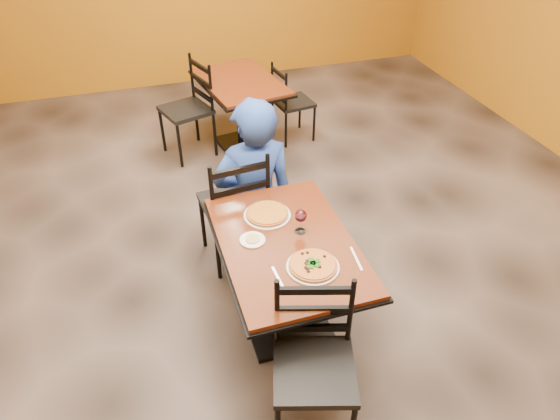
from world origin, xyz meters
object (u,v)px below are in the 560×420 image
object	(u,v)px
pizza_far	(267,213)
side_plate	(253,240)
chair_second_right	(293,103)
diner	(254,180)
plate_main	(313,267)
chair_second_left	(186,111)
pizza_main	(313,265)
chair_main_far	(233,205)
table_second	(241,98)
wine_glass	(301,220)
table_main	(287,265)
plate_far	(267,215)
chair_main_near	(314,372)

from	to	relation	value
pizza_far	side_plate	world-z (taller)	pizza_far
chair_second_right	diner	world-z (taller)	diner
plate_main	pizza_far	xyz separation A→B (m)	(-0.11, 0.55, 0.02)
chair_second_left	pizza_main	bearing A→B (deg)	-11.47
pizza_far	chair_main_far	bearing A→B (deg)	102.94
diner	pizza_main	xyz separation A→B (m)	(0.05, -1.12, 0.11)
table_second	diner	world-z (taller)	diner
table_second	wine_glass	bearing A→B (deg)	-95.12
diner	table_main	bearing A→B (deg)	88.73
chair_second_right	plate_far	distance (m)	2.48
chair_second_left	pizza_main	world-z (taller)	chair_second_left
chair_main_near	side_plate	world-z (taller)	chair_main_near
table_second	plate_main	size ratio (longest dim) A/B	3.90
chair_second_right	side_plate	distance (m)	2.74
chair_main_near	chair_second_left	xyz separation A→B (m)	(-0.15, 3.30, 0.02)
table_second	chair_main_near	bearing A→B (deg)	-97.35
table_main	chair_second_left	distance (m)	2.57
side_plate	wine_glass	bearing A→B (deg)	-0.74
pizza_main	pizza_far	xyz separation A→B (m)	(-0.11, 0.55, 0.00)
chair_main_near	chair_main_far	xyz separation A→B (m)	(-0.07, 1.56, 0.02)
table_second	chair_main_near	distance (m)	3.33
chair_main_near	pizza_far	bearing A→B (deg)	104.27
pizza_far	side_plate	size ratio (longest dim) A/B	1.75
table_main	chair_second_right	bearing A→B (deg)	70.26
wine_glass	chair_second_left	bearing A→B (deg)	98.23
table_main	diner	bearing A→B (deg)	88.80
table_main	plate_main	size ratio (longest dim) A/B	3.97
diner	plate_main	size ratio (longest dim) A/B	4.29
plate_main	pizza_main	size ratio (longest dim) A/B	1.09
chair_second_left	plate_far	xyz separation A→B (m)	(0.21, -2.26, 0.26)
table_second	side_plate	xyz separation A→B (m)	(-0.53, -2.48, 0.20)
side_plate	chair_main_near	bearing A→B (deg)	-82.60
table_main	diner	xyz separation A→B (m)	(0.02, 0.86, 0.11)
table_main	chair_main_far	distance (m)	0.83
table_second	plate_far	distance (m)	2.30
plate_far	pizza_far	bearing A→B (deg)	90.00
pizza_main	chair_main_near	bearing A→B (deg)	-108.48
table_main	wine_glass	xyz separation A→B (m)	(0.11, 0.07, 0.28)
pizza_far	chair_second_left	bearing A→B (deg)	95.18
plate_main	wine_glass	distance (m)	0.35
pizza_main	side_plate	distance (m)	0.43
table_second	chair_second_left	world-z (taller)	chair_second_left
diner	plate_main	distance (m)	1.12
chair_main_far	pizza_far	size ratio (longest dim) A/B	3.60
diner	plate_far	size ratio (longest dim) A/B	4.29
table_main	chair_main_near	bearing A→B (deg)	-96.91
chair_second_left	table_second	bearing A→B (deg)	72.09
table_second	side_plate	size ratio (longest dim) A/B	7.55
wine_glass	table_main	bearing A→B (deg)	-146.98
pizza_main	plate_far	xyz separation A→B (m)	(-0.11, 0.55, -0.02)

